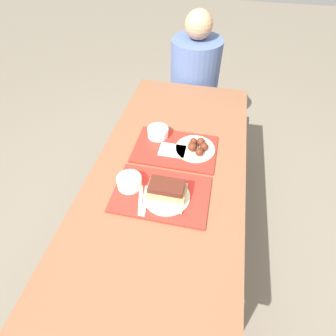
# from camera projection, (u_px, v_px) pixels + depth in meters

# --- Properties ---
(ground_plane) EXTENTS (12.00, 12.00, 0.00)m
(ground_plane) POSITION_uv_depth(u_px,v_px,m) (168.00, 238.00, 1.89)
(ground_plane) COLOR #706656
(picnic_table) EXTENTS (0.79, 1.77, 0.73)m
(picnic_table) POSITION_uv_depth(u_px,v_px,m) (168.00, 182.00, 1.43)
(picnic_table) COLOR brown
(picnic_table) RESTS_ON ground_plane
(picnic_bench_far) EXTENTS (0.75, 0.28, 0.45)m
(picnic_bench_far) POSITION_uv_depth(u_px,v_px,m) (194.00, 108.00, 2.35)
(picnic_bench_far) COLOR brown
(picnic_bench_far) RESTS_ON ground_plane
(tray_near) EXTENTS (0.45, 0.30, 0.01)m
(tray_near) POSITION_uv_depth(u_px,v_px,m) (161.00, 194.00, 1.25)
(tray_near) COLOR red
(tray_near) RESTS_ON picnic_table
(tray_far) EXTENTS (0.45, 0.30, 0.01)m
(tray_far) POSITION_uv_depth(u_px,v_px,m) (175.00, 149.00, 1.46)
(tray_far) COLOR red
(tray_far) RESTS_ON picnic_table
(bowl_coleslaw_near) EXTENTS (0.12, 0.12, 0.05)m
(bowl_coleslaw_near) POSITION_uv_depth(u_px,v_px,m) (129.00, 181.00, 1.26)
(bowl_coleslaw_near) COLOR white
(bowl_coleslaw_near) RESTS_ON tray_near
(brisket_sandwich_plate) EXTENTS (0.22, 0.22, 0.09)m
(brisket_sandwich_plate) POSITION_uv_depth(u_px,v_px,m) (167.00, 192.00, 1.20)
(brisket_sandwich_plate) COLOR beige
(brisket_sandwich_plate) RESTS_ON tray_near
(plastic_fork_near) EXTENTS (0.06, 0.17, 0.00)m
(plastic_fork_near) POSITION_uv_depth(u_px,v_px,m) (141.00, 200.00, 1.22)
(plastic_fork_near) COLOR white
(plastic_fork_near) RESTS_ON tray_near
(plastic_knife_near) EXTENTS (0.04, 0.17, 0.00)m
(plastic_knife_near) POSITION_uv_depth(u_px,v_px,m) (145.00, 200.00, 1.21)
(plastic_knife_near) COLOR white
(plastic_knife_near) RESTS_ON tray_near
(condiment_packet) EXTENTS (0.04, 0.03, 0.01)m
(condiment_packet) POSITION_uv_depth(u_px,v_px,m) (167.00, 182.00, 1.29)
(condiment_packet) COLOR #A59E93
(condiment_packet) RESTS_ON tray_near
(bowl_coleslaw_far) EXTENTS (0.12, 0.12, 0.05)m
(bowl_coleslaw_far) POSITION_uv_depth(u_px,v_px,m) (158.00, 132.00, 1.51)
(bowl_coleslaw_far) COLOR white
(bowl_coleslaw_far) RESTS_ON tray_far
(wings_plate_far) EXTENTS (0.22, 0.22, 0.06)m
(wings_plate_far) POSITION_uv_depth(u_px,v_px,m) (196.00, 147.00, 1.44)
(wings_plate_far) COLOR beige
(wings_plate_far) RESTS_ON tray_far
(napkin_far) EXTENTS (0.14, 0.10, 0.01)m
(napkin_far) POSITION_uv_depth(u_px,v_px,m) (172.00, 150.00, 1.44)
(napkin_far) COLOR white
(napkin_far) RESTS_ON tray_far
(person_seated_across) EXTENTS (0.39, 0.39, 0.72)m
(person_seated_across) POSITION_uv_depth(u_px,v_px,m) (195.00, 69.00, 2.08)
(person_seated_across) COLOR #4C6093
(person_seated_across) RESTS_ON picnic_bench_far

